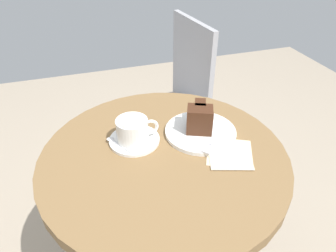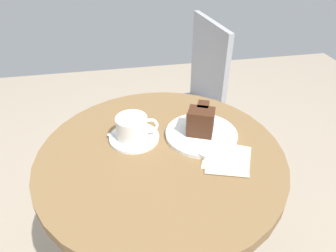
# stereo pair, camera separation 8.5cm
# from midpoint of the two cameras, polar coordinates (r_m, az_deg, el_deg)

# --- Properties ---
(cafe_table) EXTENTS (0.67, 0.67, 0.74)m
(cafe_table) POSITION_cam_midpoint_polar(r_m,az_deg,el_deg) (0.91, 1.45, -11.43)
(cafe_table) COLOR brown
(cafe_table) RESTS_ON ground
(saucer) EXTENTS (0.14, 0.14, 0.01)m
(saucer) POSITION_cam_midpoint_polar(r_m,az_deg,el_deg) (0.86, -3.66, -2.27)
(saucer) COLOR white
(saucer) RESTS_ON cafe_table
(coffee_cup) EXTENTS (0.12, 0.09, 0.07)m
(coffee_cup) POSITION_cam_midpoint_polar(r_m,az_deg,el_deg) (0.84, -3.90, -0.35)
(coffee_cup) COLOR white
(coffee_cup) RESTS_ON saucer
(teaspoon) EXTENTS (0.06, 0.09, 0.00)m
(teaspoon) POSITION_cam_midpoint_polar(r_m,az_deg,el_deg) (0.85, -7.13, -2.54)
(teaspoon) COLOR silver
(teaspoon) RESTS_ON saucer
(cake_plate) EXTENTS (0.21, 0.21, 0.01)m
(cake_plate) POSITION_cam_midpoint_polar(r_m,az_deg,el_deg) (0.88, 9.11, -1.65)
(cake_plate) COLOR white
(cake_plate) RESTS_ON cafe_table
(cake_slice) EXTENTS (0.09, 0.11, 0.08)m
(cake_slice) POSITION_cam_midpoint_polar(r_m,az_deg,el_deg) (0.87, 9.08, 0.94)
(cake_slice) COLOR black
(cake_slice) RESTS_ON cake_plate
(fork) EXTENTS (0.12, 0.12, 0.00)m
(fork) POSITION_cam_midpoint_polar(r_m,az_deg,el_deg) (0.84, 11.24, -3.64)
(fork) COLOR silver
(fork) RESTS_ON cake_plate
(napkin) EXTENTS (0.16, 0.16, 0.00)m
(napkin) POSITION_cam_midpoint_polar(r_m,az_deg,el_deg) (0.82, 14.06, -6.22)
(napkin) COLOR beige
(napkin) RESTS_ON cafe_table
(cafe_chair) EXTENTS (0.42, 0.42, 0.89)m
(cafe_chair) POSITION_cam_midpoint_polar(r_m,az_deg,el_deg) (1.49, 5.80, 5.20)
(cafe_chair) COLOR #9E9EA3
(cafe_chair) RESTS_ON ground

